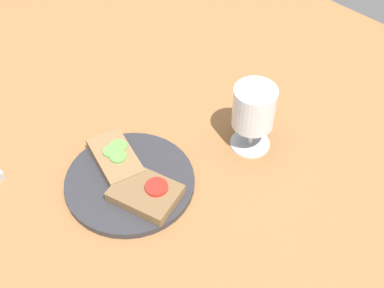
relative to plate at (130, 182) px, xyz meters
The scene contains 5 objects.
wooden_table 3.84cm from the plate, 72.54° to the right, with size 140.00×140.00×3.00cm, color #9E6B3D.
plate is the anchor object (origin of this frame).
sandwich_with_tomato 4.89cm from the plate, 95.87° to the right, with size 10.21×12.17×2.39cm.
sandwich_with_cucumber 4.90cm from the plate, 82.48° to the left, with size 9.45×12.70×2.44cm.
wine_glass 24.11cm from the plate, 22.47° to the right, with size 7.36×7.36×12.91cm.
Camera 1 is at (-34.41, -43.18, 73.79)cm, focal length 50.00 mm.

